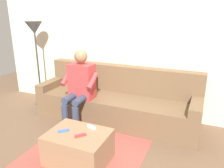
# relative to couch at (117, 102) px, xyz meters

# --- Properties ---
(ground_plane) EXTENTS (8.00, 8.00, 0.00)m
(ground_plane) POSITION_rel_couch_xyz_m (0.00, 0.75, -0.31)
(ground_plane) COLOR brown
(back_wall) EXTENTS (5.13, 0.06, 2.54)m
(back_wall) POSITION_rel_couch_xyz_m (0.00, -0.42, 0.96)
(back_wall) COLOR beige
(back_wall) RESTS_ON ground
(couch) EXTENTS (2.63, 0.75, 0.87)m
(couch) POSITION_rel_couch_xyz_m (0.00, 0.00, 0.00)
(couch) COLOR brown
(couch) RESTS_ON ground
(coffee_table) EXTENTS (0.71, 0.55, 0.37)m
(coffee_table) POSITION_rel_couch_xyz_m (0.00, 1.20, -0.12)
(coffee_table) COLOR #8C6B4C
(coffee_table) RESTS_ON ground
(person_solo_seated) EXTENTS (0.53, 0.54, 1.19)m
(person_solo_seated) POSITION_rel_couch_xyz_m (0.46, 0.37, 0.36)
(person_solo_seated) COLOR #B23838
(person_solo_seated) RESTS_ON ground
(remote_red) EXTENTS (0.12, 0.12, 0.03)m
(remote_red) POSITION_rel_couch_xyz_m (-0.06, 1.25, 0.08)
(remote_red) COLOR #B73333
(remote_red) RESTS_ON coffee_table
(remote_blue) EXTENTS (0.12, 0.12, 0.02)m
(remote_blue) POSITION_rel_couch_xyz_m (0.18, 1.24, 0.08)
(remote_blue) COLOR #3860B7
(remote_blue) RESTS_ON coffee_table
(remote_white) EXTENTS (0.13, 0.08, 0.02)m
(remote_white) POSITION_rel_couch_xyz_m (-0.09, 1.03, 0.08)
(remote_white) COLOR white
(remote_white) RESTS_ON coffee_table
(floor_rug) EXTENTS (1.44, 1.69, 0.01)m
(floor_rug) POSITION_rel_couch_xyz_m (0.00, 1.05, -0.30)
(floor_rug) COLOR #9E473D
(floor_rug) RESTS_ON ground
(floor_lamp) EXTENTS (0.31, 0.31, 1.56)m
(floor_lamp) POSITION_rel_couch_xyz_m (1.61, -0.04, 1.03)
(floor_lamp) COLOR #2D2D2D
(floor_lamp) RESTS_ON ground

